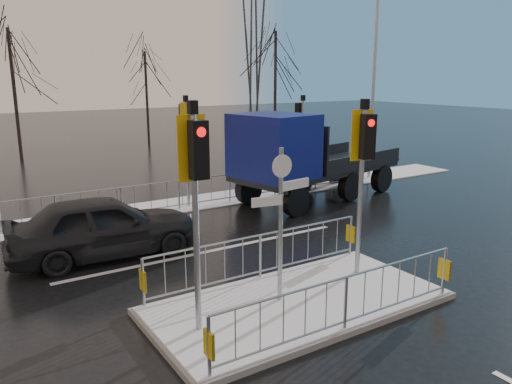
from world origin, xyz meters
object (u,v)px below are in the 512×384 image
flatbed_truck (293,156)px  street_lamp_right (375,78)px  traffic_island (297,288)px  car_far_lane (104,226)px

flatbed_truck → street_lamp_right: street_lamp_right is taller
traffic_island → street_lamp_right: size_ratio=0.75×
flatbed_truck → traffic_island: bearing=-126.1°
traffic_island → car_far_lane: traffic_island is taller
traffic_island → car_far_lane: 5.49m
car_far_lane → traffic_island: bearing=-150.2°
traffic_island → flatbed_truck: size_ratio=0.81×
car_far_lane → flatbed_truck: bearing=-73.2°
street_lamp_right → car_far_lane: bearing=-164.6°
car_far_lane → street_lamp_right: street_lamp_right is taller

